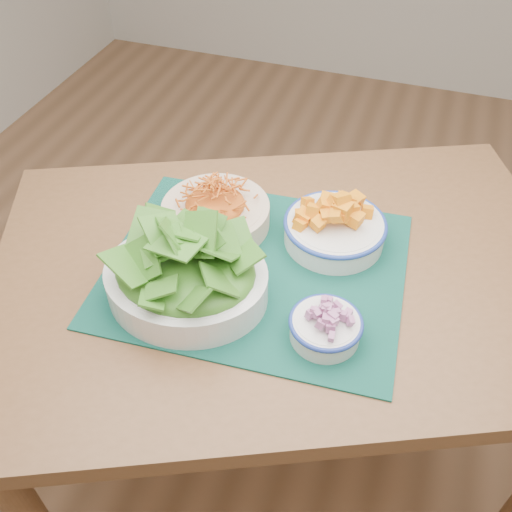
{
  "coord_description": "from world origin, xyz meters",
  "views": [
    {
      "loc": [
        0.22,
        -1.05,
        1.52
      ],
      "look_at": [
        -0.02,
        -0.33,
        0.78
      ],
      "focal_mm": 40.0,
      "sensor_mm": 36.0,
      "label": 1
    }
  ],
  "objects": [
    {
      "name": "squash_bowl",
      "position": [
        0.1,
        -0.21,
        0.8
      ],
      "size": [
        0.22,
        0.22,
        0.1
      ],
      "rotation": [
        0.0,
        0.0,
        -0.14
      ],
      "color": "white",
      "rests_on": "placemat"
    },
    {
      "name": "ground",
      "position": [
        0.0,
        0.0,
        0.0
      ],
      "size": [
        4.0,
        4.0,
        0.0
      ],
      "primitive_type": "plane",
      "color": "#996C4A",
      "rests_on": "ground"
    },
    {
      "name": "carrot_bowl",
      "position": [
        -0.14,
        -0.24,
        0.79
      ],
      "size": [
        0.28,
        0.28,
        0.08
      ],
      "rotation": [
        0.0,
        0.0,
        -0.39
      ],
      "color": "beige",
      "rests_on": "placemat"
    },
    {
      "name": "table",
      "position": [
        0.03,
        -0.31,
        0.64
      ],
      "size": [
        1.32,
        1.13,
        0.75
      ],
      "rotation": [
        0.0,
        0.0,
        0.42
      ],
      "color": "brown",
      "rests_on": "ground"
    },
    {
      "name": "onion_bowl",
      "position": [
        0.14,
        -0.45,
        0.78
      ],
      "size": [
        0.12,
        0.12,
        0.06
      ],
      "rotation": [
        0.0,
        0.0,
        0.02
      ],
      "color": "silver",
      "rests_on": "placemat"
    },
    {
      "name": "placemat",
      "position": [
        -0.02,
        -0.33,
        0.75
      ],
      "size": [
        0.58,
        0.49,
        0.0
      ],
      "primitive_type": "cube",
      "rotation": [
        0.0,
        0.0,
        0.07
      ],
      "color": "#062F28",
      "rests_on": "table"
    },
    {
      "name": "lettuce_bowl",
      "position": [
        -0.12,
        -0.43,
        0.82
      ],
      "size": [
        0.31,
        0.27,
        0.14
      ],
      "rotation": [
        0.0,
        0.0,
        0.09
      ],
      "color": "silver",
      "rests_on": "placemat"
    }
  ]
}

